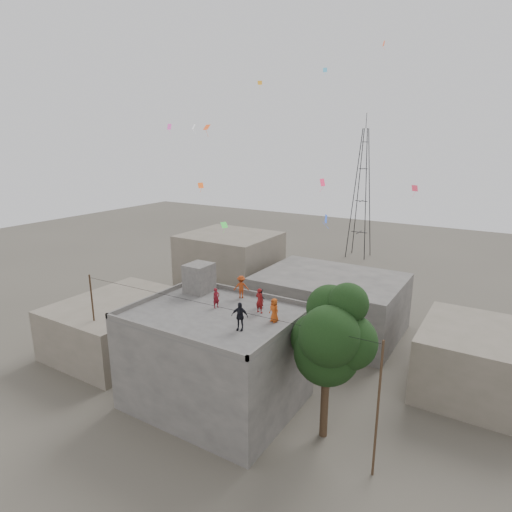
{
  "coord_description": "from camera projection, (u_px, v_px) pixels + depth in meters",
  "views": [
    {
      "loc": [
        14.88,
        -19.36,
        16.21
      ],
      "look_at": [
        1.96,
        1.72,
        9.59
      ],
      "focal_mm": 30.0,
      "sensor_mm": 36.0,
      "label": 1
    }
  ],
  "objects": [
    {
      "name": "ground",
      "position": [
        216.0,
        401.0,
        27.64
      ],
      "size": [
        140.0,
        140.0,
        0.0
      ],
      "primitive_type": "plane",
      "color": "#48443B",
      "rests_on": "ground"
    },
    {
      "name": "main_building",
      "position": [
        215.0,
        358.0,
        26.85
      ],
      "size": [
        10.0,
        8.0,
        6.1
      ],
      "color": "#504D4A",
      "rests_on": "ground"
    },
    {
      "name": "parapet",
      "position": [
        214.0,
        311.0,
        26.03
      ],
      "size": [
        10.0,
        8.0,
        0.3
      ],
      "color": "#504D4A",
      "rests_on": "main_building"
    },
    {
      "name": "stair_head_box",
      "position": [
        199.0,
        278.0,
        29.56
      ],
      "size": [
        1.6,
        1.8,
        2.0
      ],
      "primitive_type": "cube",
      "color": "#504D4A",
      "rests_on": "main_building"
    },
    {
      "name": "neighbor_west",
      "position": [
        121.0,
        325.0,
        34.33
      ],
      "size": [
        8.0,
        10.0,
        4.0
      ],
      "primitive_type": "cube",
      "color": "#696253",
      "rests_on": "ground"
    },
    {
      "name": "neighbor_north",
      "position": [
        329.0,
        303.0,
        37.52
      ],
      "size": [
        12.0,
        9.0,
        5.0
      ],
      "primitive_type": "cube",
      "color": "#504D4A",
      "rests_on": "ground"
    },
    {
      "name": "neighbor_northwest",
      "position": [
        230.0,
        267.0,
        44.96
      ],
      "size": [
        9.0,
        8.0,
        7.0
      ],
      "primitive_type": "cube",
      "color": "#696253",
      "rests_on": "ground"
    },
    {
      "name": "neighbor_east",
      "position": [
        477.0,
        361.0,
        28.24
      ],
      "size": [
        7.0,
        8.0,
        4.4
      ],
      "primitive_type": "cube",
      "color": "#696253",
      "rests_on": "ground"
    },
    {
      "name": "tree",
      "position": [
        331.0,
        337.0,
        22.84
      ],
      "size": [
        4.9,
        4.6,
        9.1
      ],
      "color": "black",
      "rests_on": "ground"
    },
    {
      "name": "utility_line",
      "position": [
        209.0,
        357.0,
        25.37
      ],
      "size": [
        20.12,
        0.62,
        7.4
      ],
      "color": "black",
      "rests_on": "ground"
    },
    {
      "name": "transmission_tower",
      "position": [
        362.0,
        194.0,
        60.26
      ],
      "size": [
        2.97,
        2.97,
        20.01
      ],
      "color": "black",
      "rests_on": "ground"
    },
    {
      "name": "person_red_adult",
      "position": [
        260.0,
        301.0,
        25.95
      ],
      "size": [
        0.62,
        0.46,
        1.57
      ],
      "primitive_type": "imported",
      "rotation": [
        0.0,
        0.0,
        2.99
      ],
      "color": "maroon",
      "rests_on": "main_building"
    },
    {
      "name": "person_orange_child",
      "position": [
        274.0,
        310.0,
        24.67
      ],
      "size": [
        0.8,
        0.66,
        1.41
      ],
      "primitive_type": "imported",
      "rotation": [
        0.0,
        0.0,
        -0.36
      ],
      "color": "#B74715",
      "rests_on": "main_building"
    },
    {
      "name": "person_dark_child",
      "position": [
        261.0,
        298.0,
        26.9
      ],
      "size": [
        0.74,
        0.72,
        1.2
      ],
      "primitive_type": "imported",
      "rotation": [
        0.0,
        0.0,
        2.47
      ],
      "color": "black",
      "rests_on": "main_building"
    },
    {
      "name": "person_dark_adult",
      "position": [
        240.0,
        316.0,
        23.54
      ],
      "size": [
        1.03,
        0.66,
        1.62
      ],
      "primitive_type": "imported",
      "rotation": [
        0.0,
        0.0,
        0.31
      ],
      "color": "black",
      "rests_on": "main_building"
    },
    {
      "name": "person_orange_adult",
      "position": [
        241.0,
        287.0,
        28.46
      ],
      "size": [
        1.15,
        1.04,
        1.54
      ],
      "primitive_type": "imported",
      "rotation": [
        0.0,
        0.0,
        -2.54
      ],
      "color": "#9E3612",
      "rests_on": "main_building"
    },
    {
      "name": "person_red_child",
      "position": [
        216.0,
        298.0,
        26.76
      ],
      "size": [
        0.45,
        0.55,
        1.29
      ],
      "primitive_type": "imported",
      "rotation": [
        0.0,
        0.0,
        1.21
      ],
      "color": "maroon",
      "rests_on": "main_building"
    },
    {
      "name": "kites",
      "position": [
        270.0,
        153.0,
        30.32
      ],
      "size": [
        20.49,
        15.58,
        12.86
      ],
      "color": "#FF5E1A",
      "rests_on": "ground"
    }
  ]
}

